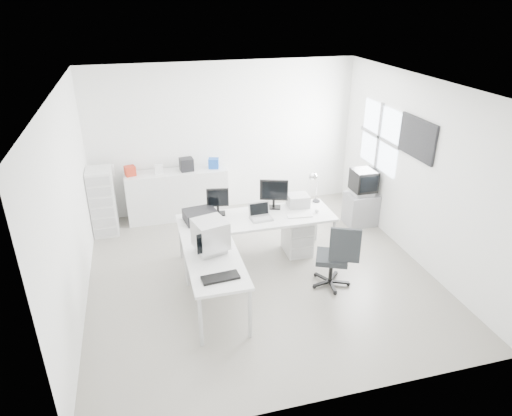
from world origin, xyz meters
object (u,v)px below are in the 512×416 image
object	(u,v)px
side_desk	(216,286)
inkjet_printer	(200,216)
crt_monitor	(211,236)
sideboard	(178,195)
lcd_monitor_large	(274,195)
crt_tv	(363,183)
laptop	(261,213)
tv_cabinet	(361,209)
office_chair	(332,255)
filing_cabinet	(103,202)
lcd_monitor_small	(218,202)
drawer_pedestal	(297,235)
laser_printer	(298,200)
main_desk	(256,238)

from	to	relation	value
side_desk	inkjet_printer	size ratio (longest dim) A/B	2.97
inkjet_printer	crt_monitor	world-z (taller)	crt_monitor
crt_monitor	sideboard	world-z (taller)	crt_monitor
lcd_monitor_large	crt_tv	world-z (taller)	lcd_monitor_large
laptop	sideboard	size ratio (longest dim) A/B	0.18
side_desk	tv_cabinet	distance (m)	3.51
office_chair	filing_cabinet	size ratio (longest dim) A/B	0.84
lcd_monitor_small	office_chair	bearing A→B (deg)	-30.73
tv_cabinet	lcd_monitor_large	bearing A→B (deg)	-165.63
inkjet_printer	sideboard	xyz separation A→B (m)	(-0.18, 1.74, -0.37)
inkjet_printer	drawer_pedestal	bearing A→B (deg)	-10.15
lcd_monitor_large	laptop	world-z (taller)	lcd_monitor_large
lcd_monitor_small	crt_tv	bearing A→B (deg)	19.42
drawer_pedestal	laser_printer	world-z (taller)	laser_printer
main_desk	sideboard	distance (m)	2.11
drawer_pedestal	crt_monitor	bearing A→B (deg)	-149.86
lcd_monitor_small	tv_cabinet	distance (m)	2.83
lcd_monitor_large	laser_printer	xyz separation A→B (m)	(0.40, -0.03, -0.14)
side_desk	crt_monitor	world-z (taller)	crt_monitor
main_desk	sideboard	world-z (taller)	sideboard
drawer_pedestal	lcd_monitor_large	xyz separation A→B (m)	(-0.35, 0.20, 0.68)
main_desk	drawer_pedestal	xyz separation A→B (m)	(0.70, 0.05, -0.08)
tv_cabinet	crt_tv	xyz separation A→B (m)	(0.00, 0.00, 0.52)
lcd_monitor_small	lcd_monitor_large	xyz separation A→B (m)	(0.90, 0.00, 0.02)
laptop	tv_cabinet	bearing A→B (deg)	17.89
drawer_pedestal	filing_cabinet	xyz separation A→B (m)	(-3.04, 1.51, 0.29)
laser_printer	crt_tv	size ratio (longest dim) A/B	0.67
office_chair	laser_printer	bearing A→B (deg)	120.12
laptop	crt_tv	xyz separation A→B (m)	(2.11, 0.81, -0.04)
laser_printer	office_chair	xyz separation A→B (m)	(0.11, -1.17, -0.35)
side_desk	drawer_pedestal	world-z (taller)	side_desk
crt_monitor	office_chair	distance (m)	1.78
inkjet_printer	filing_cabinet	xyz separation A→B (m)	(-1.49, 1.46, -0.24)
main_desk	filing_cabinet	size ratio (longest dim) A/B	2.02
inkjet_printer	filing_cabinet	world-z (taller)	filing_cabinet
side_desk	filing_cabinet	size ratio (longest dim) A/B	1.18
side_desk	lcd_monitor_large	xyz separation A→B (m)	(1.20, 1.35, 0.61)
inkjet_printer	laser_printer	bearing A→B (deg)	-4.01
side_desk	drawer_pedestal	xyz separation A→B (m)	(1.55, 1.15, -0.08)
main_desk	tv_cabinet	bearing A→B (deg)	18.28
sideboard	lcd_monitor_large	bearing A→B (deg)	-49.11
inkjet_printer	laser_printer	world-z (taller)	laser_printer
crt_monitor	tv_cabinet	bearing A→B (deg)	12.82
main_desk	crt_tv	distance (m)	2.32
crt_monitor	office_chair	bearing A→B (deg)	-18.03
laptop	laser_printer	xyz separation A→B (m)	(0.70, 0.32, -0.01)
laser_printer	filing_cabinet	size ratio (longest dim) A/B	0.28
drawer_pedestal	tv_cabinet	distance (m)	1.60
laser_printer	filing_cabinet	world-z (taller)	filing_cabinet
inkjet_printer	filing_cabinet	size ratio (longest dim) A/B	0.40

